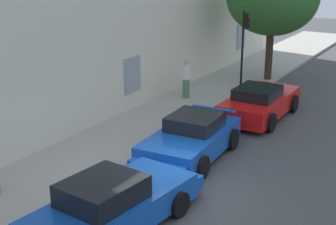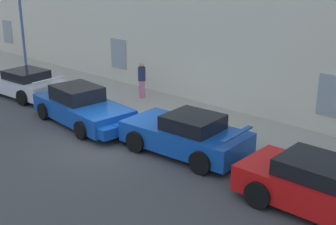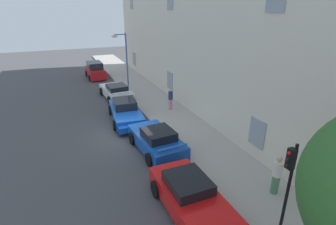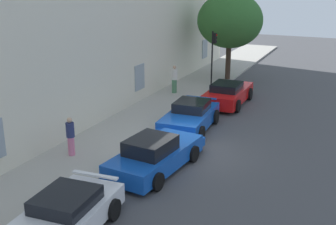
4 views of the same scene
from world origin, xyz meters
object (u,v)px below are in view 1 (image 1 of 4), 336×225
at_px(sportscar_tail_end, 261,102).
at_px(traffic_light, 244,38).
at_px(sportscar_yellow_flank, 117,203).
at_px(sportscar_white_middle, 189,141).
at_px(pedestrian_strolling, 186,78).

distance_m(sportscar_tail_end, traffic_light, 3.71).
bearing_deg(sportscar_tail_end, sportscar_yellow_flank, -179.45).
bearing_deg(sportscar_white_middle, sportscar_yellow_flank, -173.62).
xyz_separation_m(sportscar_yellow_flank, pedestrian_strolling, (10.32, 3.82, 0.42)).
height_order(sportscar_yellow_flank, traffic_light, traffic_light).
xyz_separation_m(sportscar_tail_end, pedestrian_strolling, (0.37, 3.73, 0.42)).
xyz_separation_m(sportscar_yellow_flank, sportscar_white_middle, (4.56, 0.51, 0.01)).
relative_size(traffic_light, pedestrian_strolling, 2.13).
xyz_separation_m(sportscar_yellow_flank, traffic_light, (12.36, 1.96, 2.10)).
relative_size(sportscar_tail_end, traffic_light, 1.30).
bearing_deg(sportscar_yellow_flank, sportscar_white_middle, 6.38).
bearing_deg(pedestrian_strolling, sportscar_tail_end, -95.74).
bearing_deg(sportscar_white_middle, traffic_light, 10.56).
bearing_deg(sportscar_tail_end, traffic_light, 37.73).
distance_m(traffic_light, pedestrian_strolling, 3.23).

